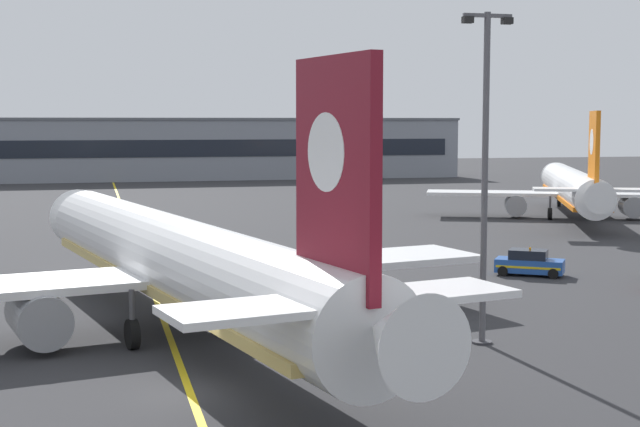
# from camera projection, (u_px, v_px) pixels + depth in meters

# --- Properties ---
(ground_plane) EXTENTS (400.00, 400.00, 0.00)m
(ground_plane) POSITION_uv_depth(u_px,v_px,m) (190.00, 393.00, 33.48)
(ground_plane) COLOR #2D2D30
(taxiway_centreline) EXTENTS (0.47, 180.00, 0.01)m
(taxiway_centreline) POSITION_uv_depth(u_px,v_px,m) (144.00, 267.00, 62.48)
(taxiway_centreline) COLOR yellow
(taxiway_centreline) RESTS_ON ground
(airliner_foreground) EXTENTS (32.27, 41.08, 11.65)m
(airliner_foreground) POSITION_uv_depth(u_px,v_px,m) (177.00, 261.00, 42.36)
(airliner_foreground) COLOR white
(airliner_foreground) RESTS_ON ground
(airliner_background) EXTENTS (28.60, 35.97, 10.61)m
(airliner_background) POSITION_uv_depth(u_px,v_px,m) (573.00, 188.00, 93.54)
(airliner_background) COLOR white
(airliner_background) RESTS_ON ground
(apron_lamp_post) EXTENTS (2.24, 0.90, 14.32)m
(apron_lamp_post) POSITION_uv_depth(u_px,v_px,m) (485.00, 173.00, 40.21)
(apron_lamp_post) COLOR #515156
(apron_lamp_post) RESTS_ON ground
(service_car_third) EXTENTS (4.49, 3.82, 1.79)m
(service_car_third) POSITION_uv_depth(u_px,v_px,m) (529.00, 263.00, 58.98)
(service_car_third) COLOR #2351A8
(service_car_third) RESTS_ON ground
(terminal_building) EXTENTS (122.23, 12.40, 10.35)m
(terminal_building) POSITION_uv_depth(u_px,v_px,m) (100.00, 149.00, 154.48)
(terminal_building) COLOR gray
(terminal_building) RESTS_ON ground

